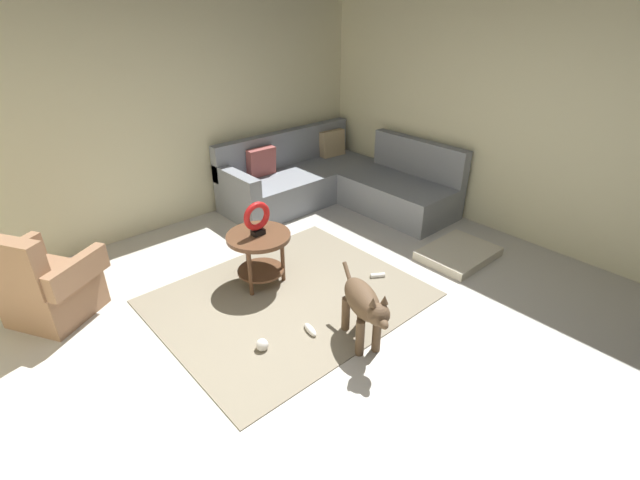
# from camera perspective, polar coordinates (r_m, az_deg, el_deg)

# --- Properties ---
(ground_plane) EXTENTS (6.00, 6.00, 0.10)m
(ground_plane) POSITION_cam_1_polar(r_m,az_deg,el_deg) (3.83, 0.97, -13.35)
(ground_plane) COLOR beige
(wall_back) EXTENTS (6.00, 0.12, 2.70)m
(wall_back) POSITION_cam_1_polar(r_m,az_deg,el_deg) (5.51, -20.80, 14.64)
(wall_back) COLOR beige
(wall_back) RESTS_ON ground_plane
(wall_right) EXTENTS (0.12, 6.00, 2.70)m
(wall_right) POSITION_cam_1_polar(r_m,az_deg,el_deg) (5.43, 25.31, 13.62)
(wall_right) COLOR beige
(wall_right) RESTS_ON ground_plane
(area_rug) EXTENTS (2.30, 1.90, 0.01)m
(area_rug) POSITION_cam_1_polar(r_m,az_deg,el_deg) (4.29, -3.92, -7.22)
(area_rug) COLOR gray
(area_rug) RESTS_ON ground_plane
(sectional_couch) EXTENTS (2.20, 2.25, 0.88)m
(sectional_couch) POSITION_cam_1_polar(r_m,az_deg,el_deg) (6.10, 1.90, 7.18)
(sectional_couch) COLOR gray
(sectional_couch) RESTS_ON ground_plane
(armchair) EXTENTS (0.93, 0.99, 0.88)m
(armchair) POSITION_cam_1_polar(r_m,az_deg,el_deg) (4.51, -31.17, -5.00)
(armchair) COLOR #936B4C
(armchair) RESTS_ON ground_plane
(side_table) EXTENTS (0.60, 0.60, 0.54)m
(side_table) POSITION_cam_1_polar(r_m,az_deg,el_deg) (4.31, -7.64, -0.76)
(side_table) COLOR brown
(side_table) RESTS_ON ground_plane
(torus_sculpture) EXTENTS (0.28, 0.08, 0.33)m
(torus_sculpture) POSITION_cam_1_polar(r_m,az_deg,el_deg) (4.17, -7.90, 2.77)
(torus_sculpture) COLOR black
(torus_sculpture) RESTS_ON side_table
(dog_bed_mat) EXTENTS (0.80, 0.60, 0.09)m
(dog_bed_mat) POSITION_cam_1_polar(r_m,az_deg,el_deg) (5.11, 16.93, -1.61)
(dog_bed_mat) COLOR beige
(dog_bed_mat) RESTS_ON ground_plane
(dog) EXTENTS (0.41, 0.80, 0.63)m
(dog) POSITION_cam_1_polar(r_m,az_deg,el_deg) (3.58, 5.53, -8.11)
(dog) COLOR brown
(dog) RESTS_ON ground_plane
(dog_toy_ball) EXTENTS (0.10, 0.10, 0.10)m
(dog_toy_ball) POSITION_cam_1_polar(r_m,az_deg,el_deg) (3.73, -7.27, -12.90)
(dog_toy_ball) COLOR silver
(dog_toy_ball) RESTS_ON ground_plane
(dog_toy_rope) EXTENTS (0.15, 0.12, 0.05)m
(dog_toy_rope) POSITION_cam_1_polar(r_m,az_deg,el_deg) (4.59, 7.23, -4.44)
(dog_toy_rope) COLOR silver
(dog_toy_rope) RESTS_ON ground_plane
(dog_toy_bone) EXTENTS (0.10, 0.19, 0.06)m
(dog_toy_bone) POSITION_cam_1_polar(r_m,az_deg,el_deg) (3.87, -1.22, -11.18)
(dog_toy_bone) COLOR silver
(dog_toy_bone) RESTS_ON ground_plane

